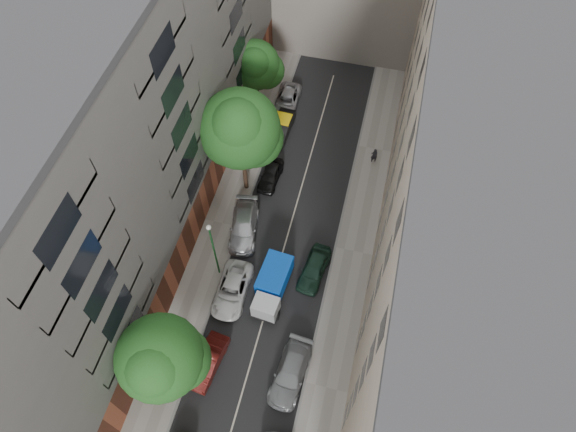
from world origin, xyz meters
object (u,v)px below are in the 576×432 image
(tree_far, at_px, (256,67))
(tree_mid, at_px, (241,132))
(car_left_5, at_px, (282,127))
(car_right_2, at_px, (314,269))
(car_right_1, at_px, (290,373))
(pedestrian, at_px, (374,155))
(lamp_post, at_px, (213,246))
(car_left_4, at_px, (271,175))
(tarp_truck, at_px, (272,285))
(car_left_1, at_px, (208,362))
(car_left_3, at_px, (244,226))
(tree_near, at_px, (161,360))
(car_left_6, at_px, (287,100))
(car_left_2, at_px, (232,290))

(tree_far, bearing_deg, tree_mid, -79.83)
(car_left_5, xyz_separation_m, car_right_2, (6.03, -13.60, 0.00))
(car_left_5, height_order, car_right_1, car_left_5)
(tree_far, distance_m, pedestrian, 13.23)
(lamp_post, bearing_deg, tree_mid, 91.35)
(car_left_4, bearing_deg, lamp_post, -95.36)
(tarp_truck, distance_m, car_left_1, 7.07)
(pedestrian, bearing_deg, car_left_5, -28.36)
(car_left_1, xyz_separation_m, tree_far, (-3.50, 25.29, 4.04))
(car_left_3, distance_m, car_left_4, 5.65)
(tree_near, xyz_separation_m, lamp_post, (0.18, 8.86, -1.07))
(tarp_truck, distance_m, car_left_3, 6.03)
(car_left_4, distance_m, car_left_5, 5.62)
(car_left_6, relative_size, car_right_1, 0.93)
(tree_near, bearing_deg, tree_mid, 90.06)
(car_left_2, xyz_separation_m, car_left_5, (-0.43, 16.80, 0.04))
(tree_near, bearing_deg, car_left_1, 46.97)
(car_left_6, xyz_separation_m, car_right_2, (6.40, -17.20, 0.08))
(car_left_3, relative_size, car_right_2, 1.21)
(tarp_truck, height_order, tree_mid, tree_mid)
(car_left_4, xyz_separation_m, tree_far, (-3.50, 8.49, 4.08))
(car_left_2, relative_size, car_left_5, 1.11)
(car_left_1, xyz_separation_m, car_left_2, (0.00, 5.60, -0.01))
(car_left_4, bearing_deg, tarp_truck, -70.80)
(car_left_6, height_order, tree_near, tree_near)
(tree_mid, bearing_deg, pedestrian, 28.80)
(car_left_5, distance_m, tree_near, 24.70)
(lamp_post, bearing_deg, car_right_1, -41.56)
(car_left_6, bearing_deg, car_left_4, -86.39)
(tree_near, bearing_deg, pedestrian, 66.06)
(car_left_5, bearing_deg, car_left_1, -85.99)
(car_left_5, relative_size, tree_near, 0.55)
(tarp_truck, xyz_separation_m, car_left_2, (-2.91, -0.82, -0.56))
(car_left_1, distance_m, car_left_3, 11.22)
(car_left_4, relative_size, tree_near, 0.47)
(car_left_4, xyz_separation_m, tree_near, (-1.70, -18.63, 4.71))
(car_left_3, distance_m, tree_near, 13.85)
(tarp_truck, xyz_separation_m, tree_near, (-4.61, -8.25, 4.11))
(car_left_1, distance_m, car_left_4, 16.80)
(tarp_truck, relative_size, car_right_2, 1.18)
(tarp_truck, height_order, car_right_2, tarp_truck)
(tarp_truck, bearing_deg, car_left_1, -109.17)
(car_left_6, xyz_separation_m, car_right_1, (6.53, -25.40, 0.08))
(car_left_2, height_order, lamp_post, lamp_post)
(car_left_3, bearing_deg, lamp_post, -110.39)
(tarp_truck, relative_size, pedestrian, 3.15)
(car_left_4, xyz_separation_m, pedestrian, (8.39, 4.11, 0.30))
(tree_near, height_order, tree_mid, tree_mid)
(car_right_2, height_order, tree_mid, tree_mid)
(tree_near, height_order, tree_far, tree_near)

